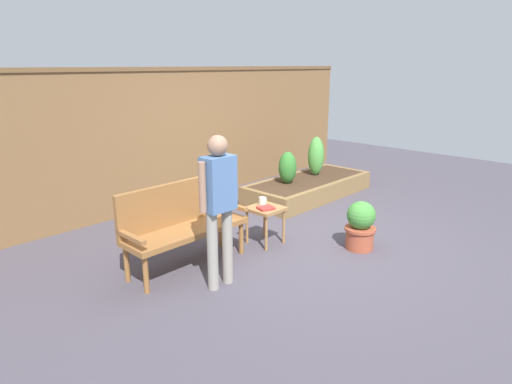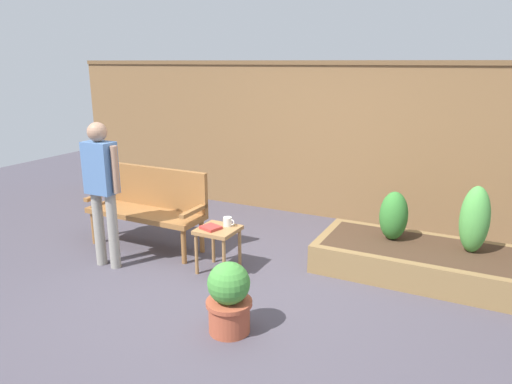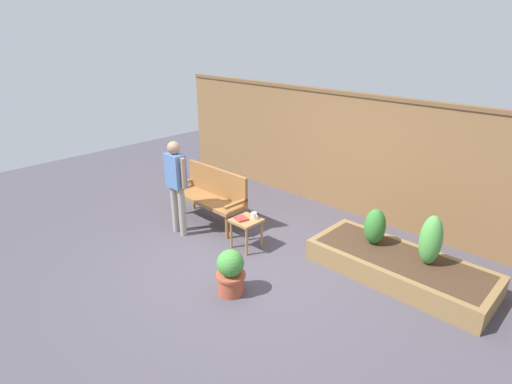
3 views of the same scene
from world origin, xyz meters
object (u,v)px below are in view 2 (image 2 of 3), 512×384
(side_table, at_px, (218,236))
(book_on_table, at_px, (211,228))
(cup_on_table, at_px, (228,222))
(shrub_near_bench, at_px, (394,216))
(shrub_far_corner, at_px, (475,220))
(potted_boxwood, at_px, (229,298))
(garden_bench, at_px, (150,202))
(person_by_bench, at_px, (102,183))

(side_table, height_order, book_on_table, book_on_table)
(cup_on_table, bearing_deg, shrub_near_bench, 29.43)
(book_on_table, bearing_deg, side_table, 62.30)
(book_on_table, height_order, shrub_far_corner, shrub_far_corner)
(potted_boxwood, bearing_deg, side_table, 125.36)
(cup_on_table, height_order, potted_boxwood, potted_boxwood)
(cup_on_table, xyz_separation_m, potted_boxwood, (0.62, -1.06, -0.22))
(side_table, distance_m, book_on_table, 0.12)
(garden_bench, relative_size, potted_boxwood, 2.38)
(side_table, height_order, person_by_bench, person_by_bench)
(side_table, relative_size, shrub_far_corner, 0.70)
(side_table, height_order, cup_on_table, cup_on_table)
(potted_boxwood, distance_m, shrub_near_bench, 2.15)
(side_table, xyz_separation_m, potted_boxwood, (0.68, -0.96, -0.09))
(cup_on_table, relative_size, potted_boxwood, 0.21)
(cup_on_table, bearing_deg, book_on_table, -125.21)
(cup_on_table, relative_size, shrub_near_bench, 0.24)
(shrub_far_corner, distance_m, person_by_bench, 3.79)
(person_by_bench, bearing_deg, shrub_far_corner, 21.64)
(shrub_far_corner, height_order, person_by_bench, person_by_bench)
(garden_bench, height_order, shrub_near_bench, garden_bench)
(book_on_table, distance_m, person_by_bench, 1.23)
(garden_bench, distance_m, cup_on_table, 1.17)
(side_table, bearing_deg, shrub_far_corner, 22.26)
(book_on_table, distance_m, shrub_far_corner, 2.64)
(garden_bench, height_order, person_by_bench, person_by_bench)
(book_on_table, xyz_separation_m, potted_boxwood, (0.73, -0.90, -0.19))
(book_on_table, bearing_deg, garden_bench, 179.98)
(cup_on_table, height_order, person_by_bench, person_by_bench)
(cup_on_table, height_order, shrub_far_corner, shrub_far_corner)
(book_on_table, relative_size, shrub_near_bench, 0.35)
(shrub_near_bench, bearing_deg, cup_on_table, -150.57)
(cup_on_table, bearing_deg, potted_boxwood, -59.72)
(potted_boxwood, height_order, person_by_bench, person_by_bench)
(person_by_bench, bearing_deg, garden_bench, 86.45)
(garden_bench, relative_size, side_table, 3.00)
(book_on_table, height_order, shrub_near_bench, shrub_near_bench)
(cup_on_table, bearing_deg, person_by_bench, -156.26)
(side_table, bearing_deg, shrub_near_bench, 31.35)
(side_table, distance_m, person_by_bench, 1.33)
(side_table, distance_m, cup_on_table, 0.18)
(potted_boxwood, height_order, shrub_near_bench, shrub_near_bench)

